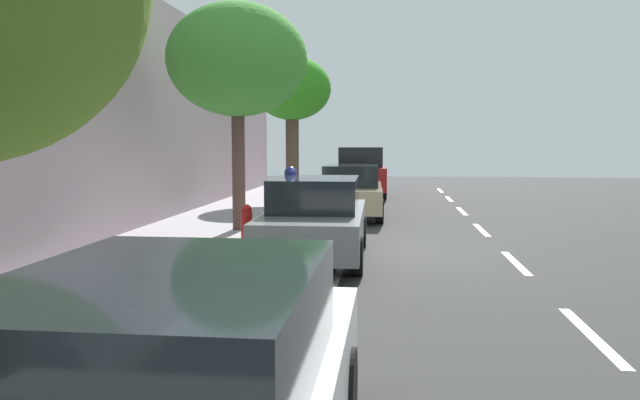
# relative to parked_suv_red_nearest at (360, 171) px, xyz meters

# --- Properties ---
(ground) EXTENTS (54.90, 54.90, 0.00)m
(ground) POSITION_rel_parked_suv_red_nearest_xyz_m (-0.55, 12.61, -1.03)
(ground) COLOR #303030
(sidewalk) EXTENTS (3.54, 34.31, 0.15)m
(sidewalk) POSITION_rel_parked_suv_red_nearest_xyz_m (2.95, 12.61, -0.95)
(sidewalk) COLOR #A399A4
(sidewalk) RESTS_ON ground
(curb_edge) EXTENTS (0.16, 34.31, 0.15)m
(curb_edge) POSITION_rel_parked_suv_red_nearest_xyz_m (1.10, 12.61, -0.95)
(curb_edge) COLOR gray
(curb_edge) RESTS_ON ground
(lane_stripe_centre) EXTENTS (0.14, 31.60, 0.01)m
(lane_stripe_centre) POSITION_rel_parked_suv_red_nearest_xyz_m (-3.49, 11.26, -1.02)
(lane_stripe_centre) COLOR white
(lane_stripe_centre) RESTS_ON ground
(lane_stripe_bike_edge) EXTENTS (0.12, 34.31, 0.01)m
(lane_stripe_bike_edge) POSITION_rel_parked_suv_red_nearest_xyz_m (-0.37, 12.61, -1.02)
(lane_stripe_bike_edge) COLOR white
(lane_stripe_bike_edge) RESTS_ON ground
(building_facade) EXTENTS (0.50, 34.31, 5.86)m
(building_facade) POSITION_rel_parked_suv_red_nearest_xyz_m (4.97, 12.61, 1.91)
(building_facade) COLOR gray
(building_facade) RESTS_ON ground
(parked_suv_red_nearest) EXTENTS (2.21, 4.82, 1.99)m
(parked_suv_red_nearest) POSITION_rel_parked_suv_red_nearest_xyz_m (0.00, 0.00, 0.00)
(parked_suv_red_nearest) COLOR maroon
(parked_suv_red_nearest) RESTS_ON ground
(parked_sedan_tan_second) EXTENTS (1.94, 4.45, 1.52)m
(parked_sedan_tan_second) POSITION_rel_parked_suv_red_nearest_xyz_m (-0.09, 6.87, -0.27)
(parked_sedan_tan_second) COLOR tan
(parked_sedan_tan_second) RESTS_ON ground
(parked_sedan_grey_mid) EXTENTS (1.91, 4.44, 1.52)m
(parked_sedan_grey_mid) POSITION_rel_parked_suv_red_nearest_xyz_m (0.17, 13.38, -0.27)
(parked_sedan_grey_mid) COLOR slate
(parked_sedan_grey_mid) RESTS_ON ground
(bicycle_at_curb) EXTENTS (1.63, 0.68, 0.74)m
(bicycle_at_curb) POSITION_rel_parked_suv_red_nearest_xyz_m (0.64, 12.62, -0.66)
(bicycle_at_curb) COLOR black
(bicycle_at_curb) RESTS_ON ground
(cyclist_with_backpack) EXTENTS (0.47, 0.61, 1.68)m
(cyclist_with_backpack) POSITION_rel_parked_suv_red_nearest_xyz_m (0.86, 12.17, -0.00)
(cyclist_with_backpack) COLOR #C6B284
(cyclist_with_backpack) RESTS_ON ground
(street_tree_near_cyclist) EXTENTS (2.78, 2.78, 5.07)m
(street_tree_near_cyclist) POSITION_rel_parked_suv_red_nearest_xyz_m (2.29, 2.87, 2.98)
(street_tree_near_cyclist) COLOR #4E3C2F
(street_tree_near_cyclist) RESTS_ON sidewalk
(street_tree_mid_block) EXTENTS (3.21, 3.21, 5.19)m
(street_tree_mid_block) POSITION_rel_parked_suv_red_nearest_xyz_m (2.29, 10.74, 3.00)
(street_tree_mid_block) COLOR #4F3830
(street_tree_mid_block) RESTS_ON sidewalk
(fire_hydrant) EXTENTS (0.22, 0.22, 0.84)m
(fire_hydrant) POSITION_rel_parked_suv_red_nearest_xyz_m (1.53, 13.15, -0.45)
(fire_hydrant) COLOR red
(fire_hydrant) RESTS_ON sidewalk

